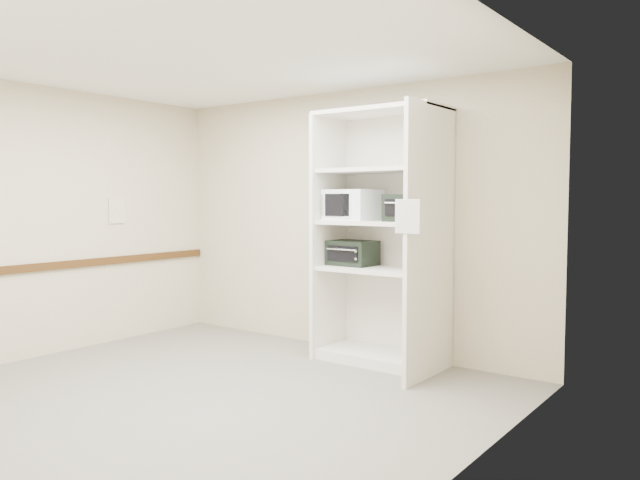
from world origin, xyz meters
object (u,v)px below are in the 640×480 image
Objects in this scene: shelving_unit at (385,246)px; toaster_oven_lower at (353,253)px; toaster_oven_upper at (411,208)px; microwave at (353,205)px.

shelving_unit is 5.50× the size of toaster_oven_lower.
toaster_oven_lower is (-0.39, 0.02, -0.09)m from shelving_unit.
shelving_unit is at bearing 164.83° from toaster_oven_upper.
microwave is 1.13× the size of toaster_oven_lower.
microwave is 0.64m from toaster_oven_upper.
toaster_oven_upper is at bearing 5.20° from microwave.
microwave reaches higher than toaster_oven_lower.
microwave is at bearing -173.90° from shelving_unit.
toaster_oven_upper is (0.29, -0.05, 0.36)m from shelving_unit.
shelving_unit is at bearing 12.26° from microwave.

